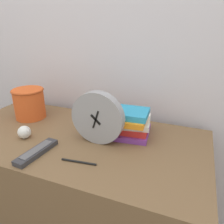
{
  "coord_description": "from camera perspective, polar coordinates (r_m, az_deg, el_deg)",
  "views": [
    {
      "loc": [
        0.49,
        -0.46,
        1.24
      ],
      "look_at": [
        0.17,
        0.35,
        0.87
      ],
      "focal_mm": 35.0,
      "sensor_mm": 36.0,
      "label": 1
    }
  ],
  "objects": [
    {
      "name": "desk_clock",
      "position": [
        0.92,
        -3.79,
        -1.57
      ],
      "size": [
        0.23,
        0.04,
        0.23
      ],
      "color": "#99999E",
      "rests_on": "desk"
    },
    {
      "name": "desk",
      "position": [
        1.25,
        -8.6,
        -21.38
      ],
      "size": [
        1.19,
        0.59,
        0.74
      ],
      "color": "brown",
      "rests_on": "ground_plane"
    },
    {
      "name": "wall_back",
      "position": [
        1.23,
        -1.98,
        20.98
      ],
      "size": [
        6.0,
        0.04,
        2.4
      ],
      "color": "silver",
      "rests_on": "ground_plane"
    },
    {
      "name": "basket",
      "position": [
        1.26,
        -20.8,
        2.33
      ],
      "size": [
        0.17,
        0.17,
        0.16
      ],
      "color": "#E05623",
      "rests_on": "desk"
    },
    {
      "name": "crumpled_paper_ball",
      "position": [
        1.07,
        -21.94,
        -4.89
      ],
      "size": [
        0.06,
        0.06,
        0.06
      ],
      "color": "white",
      "rests_on": "desk"
    },
    {
      "name": "pen",
      "position": [
        0.85,
        -8.67,
        -12.74
      ],
      "size": [
        0.14,
        0.02,
        0.01
      ],
      "color": "black",
      "rests_on": "desk"
    },
    {
      "name": "tv_remote",
      "position": [
        0.94,
        -19.08,
        -9.78
      ],
      "size": [
        0.07,
        0.2,
        0.02
      ],
      "color": "#333338",
      "rests_on": "desk"
    },
    {
      "name": "book_stack",
      "position": [
        1.01,
        3.63,
        -2.77
      ],
      "size": [
        0.25,
        0.21,
        0.13
      ],
      "color": "#7A3899",
      "rests_on": "desk"
    }
  ]
}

